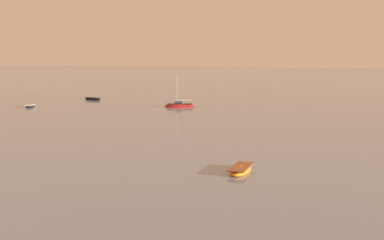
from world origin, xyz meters
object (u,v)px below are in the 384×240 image
at_px(rowboat_moored_0, 241,170).
at_px(sailboat_moored_1, 180,105).
at_px(rowboat_moored_2, 30,106).
at_px(rowboat_moored_6, 93,99).

xyz_separation_m(rowboat_moored_0, sailboat_moored_1, (-24.26, 43.17, 0.09)).
bearing_deg(rowboat_moored_0, sailboat_moored_1, 26.67).
distance_m(rowboat_moored_0, sailboat_moored_1, 49.53).
bearing_deg(sailboat_moored_1, rowboat_moored_0, 94.60).
bearing_deg(rowboat_moored_2, rowboat_moored_0, 29.50).
bearing_deg(rowboat_moored_0, rowboat_moored_2, 53.04).
relative_size(rowboat_moored_0, sailboat_moored_1, 0.67).
relative_size(rowboat_moored_0, rowboat_moored_2, 1.05).
distance_m(rowboat_moored_0, rowboat_moored_6, 67.89).
height_order(sailboat_moored_1, rowboat_moored_6, sailboat_moored_1).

